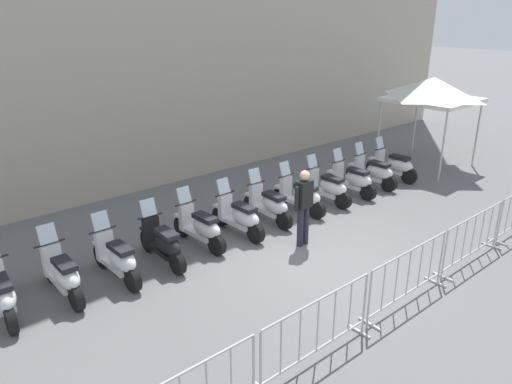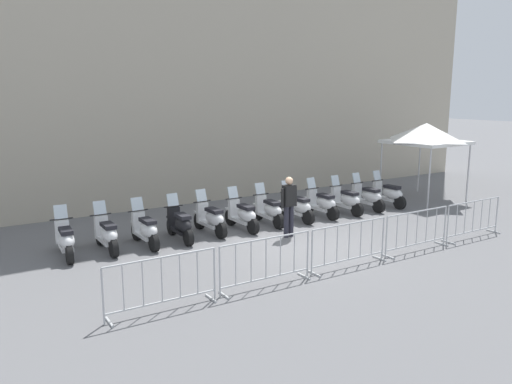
# 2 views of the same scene
# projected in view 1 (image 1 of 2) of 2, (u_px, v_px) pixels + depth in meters

# --- Properties ---
(ground_plane) EXTENTS (120.00, 120.00, 0.00)m
(ground_plane) POSITION_uv_depth(u_px,v_px,m) (321.00, 261.00, 10.05)
(ground_plane) COLOR slate
(motorcycle_0) EXTENTS (0.56, 1.73, 1.24)m
(motorcycle_0) POSITION_uv_depth(u_px,v_px,m) (1.00, 294.00, 8.07)
(motorcycle_0) COLOR black
(motorcycle_0) RESTS_ON ground
(motorcycle_1) EXTENTS (0.56, 1.72, 1.24)m
(motorcycle_1) POSITION_uv_depth(u_px,v_px,m) (63.00, 275.00, 8.65)
(motorcycle_1) COLOR black
(motorcycle_1) RESTS_ON ground
(motorcycle_2) EXTENTS (0.56, 1.72, 1.24)m
(motorcycle_2) POSITION_uv_depth(u_px,v_px,m) (117.00, 259.00, 9.20)
(motorcycle_2) COLOR black
(motorcycle_2) RESTS_ON ground
(motorcycle_3) EXTENTS (0.56, 1.73, 1.24)m
(motorcycle_3) POSITION_uv_depth(u_px,v_px,m) (163.00, 243.00, 9.81)
(motorcycle_3) COLOR black
(motorcycle_3) RESTS_ON ground
(motorcycle_4) EXTENTS (0.56, 1.72, 1.24)m
(motorcycle_4) POSITION_uv_depth(u_px,v_px,m) (201.00, 227.00, 10.52)
(motorcycle_4) COLOR black
(motorcycle_4) RESTS_ON ground
(motorcycle_5) EXTENTS (0.56, 1.72, 1.24)m
(motorcycle_5) POSITION_uv_depth(u_px,v_px,m) (240.00, 217.00, 11.06)
(motorcycle_5) COLOR black
(motorcycle_5) RESTS_ON ground
(motorcycle_6) EXTENTS (0.56, 1.73, 1.24)m
(motorcycle_6) POSITION_uv_depth(u_px,v_px,m) (269.00, 205.00, 11.73)
(motorcycle_6) COLOR black
(motorcycle_6) RESTS_ON ground
(motorcycle_7) EXTENTS (0.56, 1.72, 1.24)m
(motorcycle_7) POSITION_uv_depth(u_px,v_px,m) (301.00, 196.00, 12.29)
(motorcycle_7) COLOR black
(motorcycle_7) RESTS_ON ground
(motorcycle_8) EXTENTS (0.56, 1.72, 1.24)m
(motorcycle_8) POSITION_uv_depth(u_px,v_px,m) (327.00, 187.00, 12.90)
(motorcycle_8) COLOR black
(motorcycle_8) RESTS_ON ground
(motorcycle_9) EXTENTS (0.56, 1.72, 1.24)m
(motorcycle_9) POSITION_uv_depth(u_px,v_px,m) (352.00, 180.00, 13.48)
(motorcycle_9) COLOR black
(motorcycle_9) RESTS_ON ground
(motorcycle_10) EXTENTS (0.56, 1.72, 1.24)m
(motorcycle_10) POSITION_uv_depth(u_px,v_px,m) (374.00, 172.00, 14.10)
(motorcycle_10) COLOR black
(motorcycle_10) RESTS_ON ground
(motorcycle_11) EXTENTS (0.56, 1.72, 1.24)m
(motorcycle_11) POSITION_uv_depth(u_px,v_px,m) (394.00, 165.00, 14.71)
(motorcycle_11) COLOR black
(motorcycle_11) RESTS_ON ground
(barrier_segment_1) EXTENTS (2.23, 0.50, 1.07)m
(barrier_segment_1) POSITION_uv_depth(u_px,v_px,m) (317.00, 331.00, 7.02)
(barrier_segment_1) COLOR #B2B5B7
(barrier_segment_1) RESTS_ON ground
(barrier_segment_2) EXTENTS (2.23, 0.50, 1.07)m
(barrier_segment_2) POSITION_uv_depth(u_px,v_px,m) (408.00, 277.00, 8.43)
(barrier_segment_2) COLOR #B2B5B7
(barrier_segment_2) RESTS_ON ground
(barrier_segment_3) EXTENTS (2.23, 0.50, 1.07)m
(barrier_segment_3) POSITION_uv_depth(u_px,v_px,m) (473.00, 239.00, 9.84)
(barrier_segment_3) COLOR #B2B5B7
(barrier_segment_3) RESTS_ON ground
(officer_near_row_end) EXTENTS (0.55, 0.23, 1.73)m
(officer_near_row_end) POSITION_uv_depth(u_px,v_px,m) (304.00, 204.00, 10.42)
(officer_near_row_end) COLOR #23232D
(officer_near_row_end) RESTS_ON ground
(canopy_tent) EXTENTS (2.50, 2.50, 2.91)m
(canopy_tent) POSITION_uv_depth(u_px,v_px,m) (433.00, 90.00, 15.35)
(canopy_tent) COLOR silver
(canopy_tent) RESTS_ON ground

